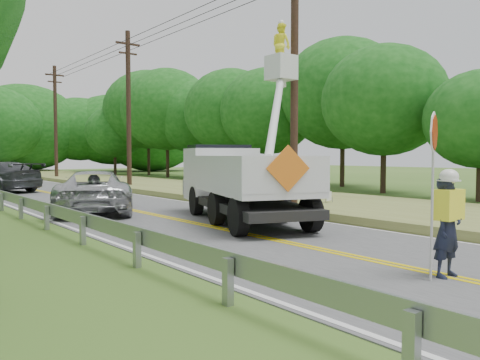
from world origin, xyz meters
TOP-DOWN VIEW (x-y plane):
  - ground at (0.00, 0.00)m, footprint 140.00×140.00m
  - road at (0.00, 14.00)m, footprint 7.20×96.00m
  - guardrail at (-4.02, 14.91)m, footprint 0.18×48.00m
  - utility_poles at (5.00, 17.02)m, footprint 1.60×43.30m
  - tall_grass_verge at (7.10, 14.00)m, footprint 7.00×96.00m
  - treeline_right at (15.82, 27.71)m, footprint 11.84×51.73m
  - flagger at (-0.09, -0.14)m, footprint 1.11×0.43m
  - bucket_truck at (2.04, 8.79)m, footprint 5.56×7.74m
  - suv_silver at (-1.41, 13.21)m, footprint 4.65×6.28m
  - yard_sign at (6.32, 8.34)m, footprint 0.48×0.22m

SIDE VIEW (x-z plane):
  - ground at x=0.00m, z-range 0.00..0.00m
  - road at x=0.00m, z-range 0.00..0.02m
  - tall_grass_verge at x=7.10m, z-range 0.00..0.30m
  - yard_sign at x=6.32m, z-range 0.16..0.89m
  - guardrail at x=-4.02m, z-range 0.17..0.94m
  - suv_silver at x=-1.41m, z-range 0.02..1.61m
  - flagger at x=-0.09m, z-range -0.40..2.52m
  - bucket_truck at x=2.04m, z-range -1.95..5.18m
  - utility_poles at x=5.00m, z-range 0.27..10.27m
  - treeline_right at x=15.82m, z-range 0.36..11.68m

